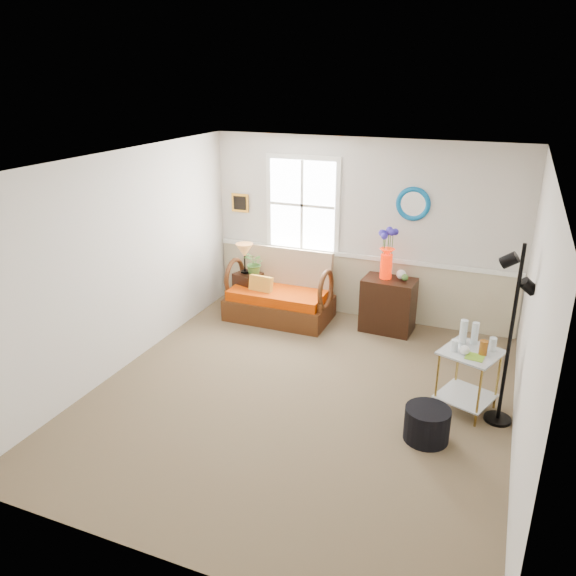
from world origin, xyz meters
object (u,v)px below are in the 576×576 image
at_px(lamp_stand, 248,292).
at_px(side_table, 467,380).
at_px(floor_lamp, 510,337).
at_px(loveseat, 279,287).
at_px(ottoman, 427,424).
at_px(cabinet, 388,305).

relative_size(lamp_stand, side_table, 0.87).
bearing_deg(floor_lamp, loveseat, 159.69).
bearing_deg(loveseat, ottoman, -41.27).
distance_m(cabinet, floor_lamp, 2.44).
xyz_separation_m(cabinet, side_table, (1.23, -1.67, -0.03)).
height_order(side_table, floor_lamp, floor_lamp).
bearing_deg(loveseat, cabinet, 6.70).
bearing_deg(loveseat, side_table, -28.01).
height_order(lamp_stand, floor_lamp, floor_lamp).
bearing_deg(cabinet, ottoman, -65.55).
distance_m(lamp_stand, cabinet, 2.12).
relative_size(cabinet, ottoman, 1.70).
distance_m(cabinet, ottoman, 2.55).
height_order(cabinet, floor_lamp, floor_lamp).
distance_m(loveseat, floor_lamp, 3.55).
xyz_separation_m(loveseat, ottoman, (2.49, -2.18, -0.32)).
bearing_deg(ottoman, cabinet, 111.33).
bearing_deg(cabinet, lamp_stand, -174.07).
bearing_deg(loveseat, floor_lamp, -26.72).
relative_size(lamp_stand, cabinet, 0.80).
height_order(loveseat, ottoman, loveseat).
bearing_deg(floor_lamp, lamp_stand, 162.11).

